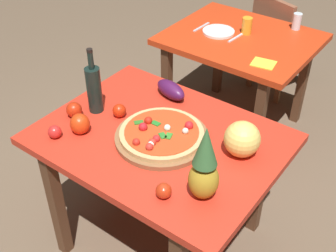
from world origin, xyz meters
The scene contains 21 objects.
ground_plane centered at (0.00, 0.00, 0.00)m, with size 10.00×10.00×0.00m, color brown.
display_table centered at (0.00, 0.00, 0.66)m, with size 1.14×0.88×0.76m.
background_table centered at (-0.21, 1.19, 0.65)m, with size 0.98×0.83×0.76m.
dining_chair centered at (-0.20, 1.83, 0.48)m, with size 0.51×0.51×0.85m.
pizza_board centered at (0.02, -0.02, 0.77)m, with size 0.45×0.45×0.03m, color brown.
pizza centered at (0.02, -0.02, 0.80)m, with size 0.40×0.40×0.06m.
wine_bottle centered at (-0.40, -0.02, 0.89)m, with size 0.08×0.08×0.35m.
pineapple_left centered at (0.38, -0.21, 0.91)m, with size 0.12×0.12×0.35m.
melon centered at (0.37, 0.12, 0.84)m, with size 0.17×0.17×0.17m, color #F1D166.
bell_pepper centered at (-0.33, -0.20, 0.81)m, with size 0.10×0.10×0.11m, color red.
eggplant centered at (-0.16, 0.31, 0.80)m, with size 0.20×0.09×0.09m, color #461645.
tomato_by_bottle centered at (-0.40, -0.31, 0.79)m, with size 0.06×0.06×0.06m, color red.
tomato_near_board centered at (0.25, -0.31, 0.79)m, with size 0.07×0.07×0.07m, color red.
tomato_beside_pepper centered at (-0.27, 0.01, 0.79)m, with size 0.07×0.07×0.07m, color red.
tomato_at_corner centered at (-0.45, -0.13, 0.80)m, with size 0.08×0.08×0.08m, color red.
drinking_glass_juice centered at (-0.21, 1.25, 0.82)m, with size 0.07×0.07×0.11m, color #F4A127.
drinking_glass_water centered at (0.03, 1.52, 0.81)m, with size 0.06×0.06×0.11m, color silver.
dinner_plate centered at (-0.37, 1.15, 0.77)m, with size 0.22×0.22×0.02m, color white.
fork_utensil centered at (-0.51, 1.15, 0.76)m, with size 0.02×0.18×0.01m, color silver.
knife_utensil centered at (-0.23, 1.15, 0.76)m, with size 0.02×0.18×0.01m, color silver.
napkin_folded centered at (0.08, 0.94, 0.76)m, with size 0.14×0.12×0.01m, color yellow.
Camera 1 is at (1.01, -1.30, 2.07)m, focal length 46.74 mm.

